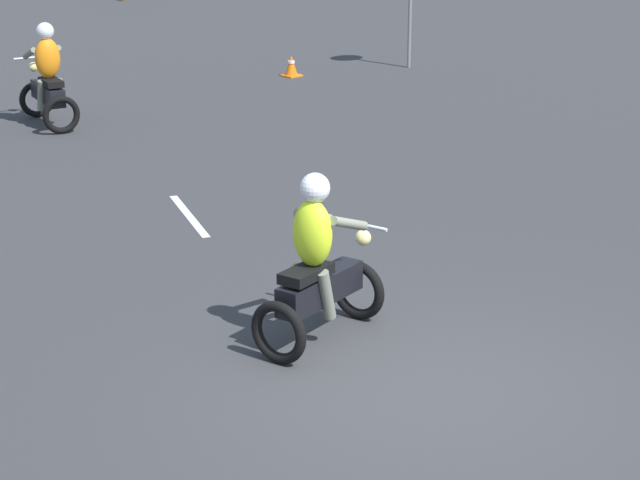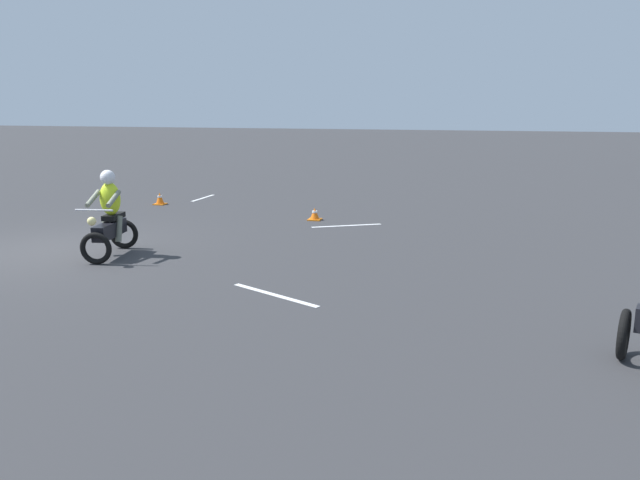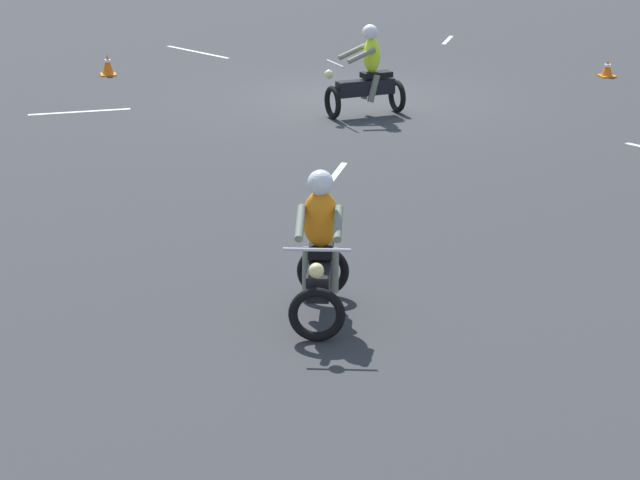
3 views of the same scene
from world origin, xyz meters
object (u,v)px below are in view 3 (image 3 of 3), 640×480
at_px(motorcycle_rider_background, 320,254).
at_px(traffic_cone_near_left, 607,69).
at_px(traffic_cone_far_right, 108,65).
at_px(motorcycle_rider_foreground, 367,76).

height_order(motorcycle_rider_background, traffic_cone_near_left, motorcycle_rider_background).
bearing_deg(motorcycle_rider_background, traffic_cone_far_right, -68.43).
relative_size(motorcycle_rider_foreground, traffic_cone_far_right, 3.65).
bearing_deg(traffic_cone_near_left, traffic_cone_far_right, -14.48).
xyz_separation_m(motorcycle_rider_background, traffic_cone_near_left, (-8.96, -11.35, -0.56)).
xyz_separation_m(traffic_cone_near_left, traffic_cone_far_right, (10.18, -2.63, 0.05)).
bearing_deg(motorcycle_rider_foreground, traffic_cone_far_right, 32.04).
distance_m(motorcycle_rider_background, traffic_cone_far_right, 14.04).
bearing_deg(motorcycle_rider_background, motorcycle_rider_foreground, -92.11).
height_order(motorcycle_rider_foreground, traffic_cone_far_right, motorcycle_rider_foreground).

